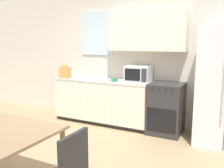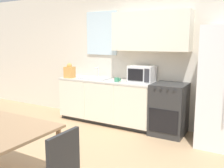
{
  "view_description": "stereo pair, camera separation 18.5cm",
  "coord_description": "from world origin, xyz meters",
  "views": [
    {
      "loc": [
        1.98,
        -2.7,
        1.66
      ],
      "look_at": [
        0.36,
        0.49,
        1.05
      ],
      "focal_mm": 40.0,
      "sensor_mm": 36.0,
      "label": 1
    },
    {
      "loc": [
        2.14,
        -2.62,
        1.66
      ],
      "look_at": [
        0.36,
        0.49,
        1.05
      ],
      "focal_mm": 40.0,
      "sensor_mm": 36.0,
      "label": 2
    }
  ],
  "objects": [
    {
      "name": "ground_plane",
      "position": [
        0.0,
        0.0,
        0.0
      ],
      "size": [
        12.0,
        12.0,
        0.0
      ],
      "primitive_type": "plane",
      "color": "tan"
    },
    {
      "name": "wall_back",
      "position": [
        0.05,
        1.97,
        1.43
      ],
      "size": [
        12.0,
        0.38,
        2.7
      ],
      "color": "beige",
      "rests_on": "ground_plane"
    },
    {
      "name": "kitchen_sink",
      "position": [
        -0.74,
        1.67,
        0.91
      ],
      "size": [
        0.62,
        0.39,
        0.23
      ],
      "color": "#B7BABC",
      "rests_on": "kitchen_counter"
    },
    {
      "name": "microwave",
      "position": [
        0.29,
        1.76,
        1.05
      ],
      "size": [
        0.47,
        0.36,
        0.31
      ],
      "color": "silver",
      "rests_on": "kitchen_counter"
    },
    {
      "name": "coffee_mug",
      "position": [
        -0.14,
        1.55,
        0.94
      ],
      "size": [
        0.13,
        0.09,
        0.08
      ],
      "color": "#3F8C66",
      "rests_on": "kitchen_counter"
    },
    {
      "name": "kitchen_counter",
      "position": [
        -0.44,
        1.67,
        0.45
      ],
      "size": [
        2.04,
        0.62,
        0.89
      ],
      "color": "#333333",
      "rests_on": "ground_plane"
    },
    {
      "name": "oven_range",
      "position": [
        0.87,
        1.66,
        0.46
      ],
      "size": [
        0.59,
        0.63,
        0.92
      ],
      "color": "#2D2D2D",
      "rests_on": "ground_plane"
    },
    {
      "name": "grocery_bag_0",
      "position": [
        -1.28,
        1.51,
        1.03
      ],
      "size": [
        0.2,
        0.17,
        0.32
      ],
      "rotation": [
        0.0,
        0.0,
        0.04
      ],
      "color": "#DB994C",
      "rests_on": "kitchen_counter"
    }
  ]
}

